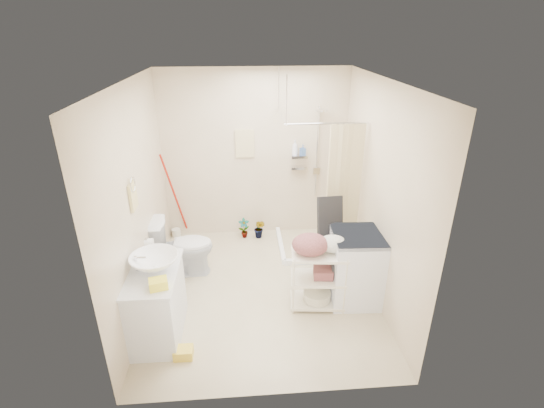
{
  "coord_description": "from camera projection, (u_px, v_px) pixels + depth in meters",
  "views": [
    {
      "loc": [
        -0.2,
        -4.18,
        3.12
      ],
      "look_at": [
        0.15,
        0.25,
        1.1
      ],
      "focal_mm": 26.0,
      "sensor_mm": 36.0,
      "label": 1
    }
  ],
  "objects": [
    {
      "name": "wall_left",
      "position": [
        137.0,
        201.0,
        4.46
      ],
      "size": [
        0.04,
        3.2,
        2.6
      ],
      "primitive_type": "cube",
      "color": "beige",
      "rests_on": "ground"
    },
    {
      "name": "shampoo_bottle_a",
      "position": [
        295.0,
        148.0,
        5.94
      ],
      "size": [
        0.11,
        0.11,
        0.23
      ],
      "primitive_type": "imported",
      "rotation": [
        0.0,
        0.0,
        -0.32
      ],
      "color": "silver",
      "rests_on": "shower"
    },
    {
      "name": "wall_right",
      "position": [
        379.0,
        194.0,
        4.66
      ],
      "size": [
        0.04,
        3.2,
        2.6
      ],
      "primitive_type": "cube",
      "color": "beige",
      "rests_on": "ground"
    },
    {
      "name": "floor_basket",
      "position": [
        183.0,
        351.0,
        4.03
      ],
      "size": [
        0.28,
        0.22,
        0.15
      ],
      "primitive_type": "cube",
      "rotation": [
        0.0,
        0.0,
        -0.0
      ],
      "color": "yellow",
      "rests_on": "ground"
    },
    {
      "name": "potted_plant_b",
      "position": [
        260.0,
        229.0,
        6.28
      ],
      "size": [
        0.23,
        0.22,
        0.32
      ],
      "primitive_type": "imported",
      "rotation": [
        0.0,
        0.0,
        -0.55
      ],
      "color": "brown",
      "rests_on": "ground"
    },
    {
      "name": "floor",
      "position": [
        262.0,
        289.0,
        5.1
      ],
      "size": [
        3.2,
        3.2,
        0.0
      ],
      "primitive_type": "plane",
      "color": "beige",
      "rests_on": "ground"
    },
    {
      "name": "sink",
      "position": [
        155.0,
        263.0,
        4.05
      ],
      "size": [
        0.55,
        0.55,
        0.17
      ],
      "primitive_type": "imported",
      "rotation": [
        0.0,
        0.0,
        0.11
      ],
      "color": "white",
      "rests_on": "vanity"
    },
    {
      "name": "toilet",
      "position": [
        182.0,
        246.0,
        5.29
      ],
      "size": [
        0.82,
        0.49,
        0.82
      ],
      "primitive_type": "imported",
      "rotation": [
        0.0,
        0.0,
        1.61
      ],
      "color": "silver",
      "rests_on": "ground"
    },
    {
      "name": "mop",
      "position": [
        172.0,
        196.0,
        6.08
      ],
      "size": [
        0.16,
        0.16,
        1.42
      ],
      "primitive_type": null,
      "rotation": [
        0.0,
        0.0,
        -0.17
      ],
      "color": "#A7180A",
      "rests_on": "ground"
    },
    {
      "name": "potted_plant_a",
      "position": [
        244.0,
        228.0,
        6.28
      ],
      "size": [
        0.19,
        0.15,
        0.33
      ],
      "primitive_type": "imported",
      "rotation": [
        0.0,
        0.0,
        0.21
      ],
      "color": "brown",
      "rests_on": "ground"
    },
    {
      "name": "shower",
      "position": [
        316.0,
        183.0,
        5.68
      ],
      "size": [
        1.1,
        1.1,
        2.1
      ],
      "primitive_type": null,
      "color": "white",
      "rests_on": "ground"
    },
    {
      "name": "laundry_rack",
      "position": [
        318.0,
        274.0,
        4.64
      ],
      "size": [
        0.67,
        0.44,
        0.88
      ],
      "primitive_type": null,
      "rotation": [
        0.0,
        0.0,
        -0.1
      ],
      "color": "#F0E6CD",
      "rests_on": "ground"
    },
    {
      "name": "ceiling",
      "position": [
        259.0,
        81.0,
        4.02
      ],
      "size": [
        2.8,
        3.2,
        0.04
      ],
      "primitive_type": "cube",
      "color": "silver",
      "rests_on": "ground"
    },
    {
      "name": "wall_back",
      "position": [
        255.0,
        156.0,
        6.01
      ],
      "size": [
        2.8,
        0.04,
        2.6
      ],
      "primitive_type": "cube",
      "color": "beige",
      "rests_on": "ground"
    },
    {
      "name": "vanity",
      "position": [
        157.0,
        303.0,
        4.22
      ],
      "size": [
        0.52,
        0.92,
        0.8
      ],
      "primitive_type": "cube",
      "rotation": [
        0.0,
        0.0,
        -0.01
      ],
      "color": "silver",
      "rests_on": "ground"
    },
    {
      "name": "wall_front",
      "position": [
        271.0,
        278.0,
        3.11
      ],
      "size": [
        2.8,
        0.04,
        2.6
      ],
      "primitive_type": "cube",
      "color": "beige",
      "rests_on": "ground"
    },
    {
      "name": "counter_basket",
      "position": [
        158.0,
        284.0,
        3.78
      ],
      "size": [
        0.2,
        0.17,
        0.1
      ],
      "primitive_type": "cube",
      "rotation": [
        0.0,
        0.0,
        0.26
      ],
      "color": "yellow",
      "rests_on": "vanity"
    },
    {
      "name": "hanging_towel",
      "position": [
        245.0,
        144.0,
        5.9
      ],
      "size": [
        0.28,
        0.03,
        0.42
      ],
      "primitive_type": "cube",
      "color": "beige",
      "rests_on": "wall_back"
    },
    {
      "name": "towel_ring",
      "position": [
        133.0,
        194.0,
        4.21
      ],
      "size": [
        0.04,
        0.22,
        0.34
      ],
      "primitive_type": null,
      "color": "#E0CC7D",
      "rests_on": "wall_left"
    },
    {
      "name": "tp_holder",
      "position": [
        148.0,
        243.0,
        4.75
      ],
      "size": [
        0.08,
        0.12,
        0.14
      ],
      "primitive_type": null,
      "color": "white",
      "rests_on": "wall_left"
    },
    {
      "name": "washing_machine",
      "position": [
        356.0,
        267.0,
        4.77
      ],
      "size": [
        0.64,
        0.66,
        0.9
      ],
      "primitive_type": "cube",
      "rotation": [
        0.0,
        0.0,
        -0.05
      ],
      "color": "silver",
      "rests_on": "ground"
    },
    {
      "name": "ironing_board",
      "position": [
        330.0,
        245.0,
        4.88
      ],
      "size": [
        0.37,
        0.23,
        1.27
      ],
      "primitive_type": null,
      "rotation": [
        0.0,
        0.0,
        0.38
      ],
      "color": "black",
      "rests_on": "ground"
    },
    {
      "name": "shampoo_bottle_b",
      "position": [
        303.0,
        150.0,
        5.93
      ],
      "size": [
        0.09,
        0.1,
        0.16
      ],
      "primitive_type": "imported",
      "rotation": [
        0.0,
        0.0,
        0.32
      ],
      "color": "#3B5C95",
      "rests_on": "shower"
    }
  ]
}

